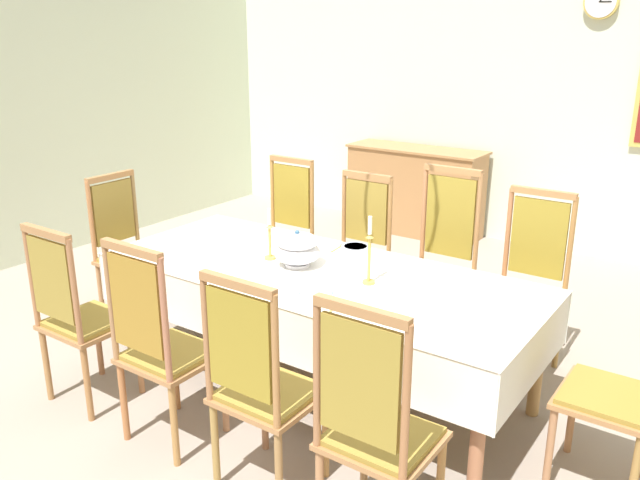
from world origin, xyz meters
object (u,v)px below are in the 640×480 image
object	(u,v)px
chair_north_b	(357,248)
bowl_near_right	(316,296)
chair_head_west	(128,247)
chair_south_c	(260,383)
chair_head_east	(626,385)
sideboard	(415,191)
chair_south_a	(77,313)
chair_north_c	(440,260)
candlestick_east	(369,256)
spoon_secondary	(337,302)
chair_north_a	(283,230)
soup_tureen	(297,249)
spoon_primary	(341,246)
candlestick_west	(270,239)
mounted_clock	(601,2)
chair_south_d	(375,425)
dining_table	(317,282)
bowl_near_left	(355,248)
chair_south_b	(160,343)
chair_north_d	(528,282)

from	to	relation	value
chair_north_b	bowl_near_right	xyz separation A→B (m)	(0.55, -1.29, 0.20)
chair_north_b	chair_head_west	xyz separation A→B (m)	(-1.39, -0.93, -0.00)
chair_south_c	chair_head_west	bearing A→B (deg)	155.46
chair_north_b	chair_south_c	distance (m)	1.98
chair_head_east	sideboard	size ratio (longest dim) A/B	0.76
chair_south_a	chair_north_b	size ratio (longest dim) A/B	0.99
chair_north_c	bowl_near_right	xyz separation A→B (m)	(-0.10, -1.29, 0.16)
sideboard	candlestick_east	bearing A→B (deg)	112.75
chair_head_west	spoon_secondary	size ratio (longest dim) A/B	6.26
chair_south_c	chair_south_a	bearing A→B (deg)	179.94
chair_north_a	soup_tureen	size ratio (longest dim) A/B	4.11
soup_tureen	spoon_secondary	size ratio (longest dim) A/B	1.58
chair_head_east	spoon_primary	bearing A→B (deg)	76.23
chair_head_east	candlestick_east	distance (m)	1.39
chair_north_b	candlestick_west	size ratio (longest dim) A/B	3.42
chair_north_a	spoon_primary	bearing A→B (deg)	150.56
chair_south_a	sideboard	world-z (taller)	chair_south_a
chair_south_a	sideboard	size ratio (longest dim) A/B	0.75
chair_north_b	mounted_clock	size ratio (longest dim) A/B	3.75
chair_north_c	candlestick_east	distance (m)	0.99
sideboard	chair_south_d	bearing A→B (deg)	115.14
soup_tureen	bowl_near_right	bearing A→B (deg)	-42.48
dining_table	chair_south_c	distance (m)	1.00
chair_south_d	bowl_near_left	world-z (taller)	chair_south_d
dining_table	spoon_primary	xyz separation A→B (m)	(-0.13, 0.45, 0.08)
chair_south_a	bowl_near_right	bearing A→B (deg)	25.11
chair_south_b	bowl_near_left	world-z (taller)	chair_south_b
chair_south_a	chair_north_d	world-z (taller)	chair_north_d
chair_north_a	chair_south_c	xyz separation A→B (m)	(1.34, -1.87, -0.01)
chair_head_east	candlestick_west	bearing A→B (deg)	90.00
chair_head_west	bowl_near_right	xyz separation A→B (m)	(1.94, -0.35, 0.20)
chair_south_a	soup_tureen	size ratio (longest dim) A/B	3.94
chair_south_a	chair_south_d	xyz separation A→B (m)	(1.94, -0.00, 0.02)
chair_south_b	bowl_near_left	xyz separation A→B (m)	(0.30, 1.36, 0.19)
chair_north_c	chair_south_d	size ratio (longest dim) A/B	1.07
bowl_near_right	spoon_primary	bearing A→B (deg)	114.90
dining_table	chair_south_b	size ratio (longest dim) A/B	2.29
candlestick_west	candlestick_east	bearing A→B (deg)	0.00
chair_north_c	spoon_secondary	xyz separation A→B (m)	(0.01, -1.27, 0.14)
chair_north_c	bowl_near_right	distance (m)	1.31
chair_south_c	spoon_primary	xyz separation A→B (m)	(-0.47, 1.38, 0.18)
chair_south_d	spoon_secondary	xyz separation A→B (m)	(-0.58, 0.61, 0.17)
chair_north_d	mounted_clock	xyz separation A→B (m)	(-0.35, 2.46, 1.71)
chair_south_d	bowl_near_right	size ratio (longest dim) A/B	6.13
candlestick_west	spoon_primary	xyz separation A→B (m)	(0.22, 0.45, -0.12)
chair_north_a	soup_tureen	xyz separation A→B (m)	(0.85, -0.94, 0.27)
soup_tureen	chair_head_east	bearing A→B (deg)	0.00
chair_south_a	chair_north_c	bearing A→B (deg)	54.42
chair_south_c	spoon_secondary	bearing A→B (deg)	88.85
chair_south_a	bowl_near_left	world-z (taller)	chair_south_a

